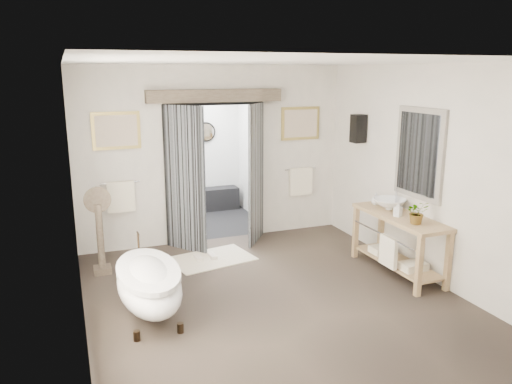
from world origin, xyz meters
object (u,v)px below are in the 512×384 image
at_px(basin, 389,204).
at_px(rug, 212,259).
at_px(vanity, 398,239).
at_px(clawfoot_tub, 149,284).

bearing_deg(basin, rug, 131.57).
bearing_deg(vanity, rug, 147.59).
xyz_separation_m(vanity, rug, (-2.29, 1.46, -0.50)).
height_order(clawfoot_tub, vanity, vanity).
distance_m(vanity, basin, 0.53).
bearing_deg(clawfoot_tub, basin, 4.92).
xyz_separation_m(clawfoot_tub, vanity, (3.47, -0.01, 0.12)).
relative_size(vanity, rug, 1.33).
xyz_separation_m(clawfoot_tub, rug, (1.18, 1.44, -0.37)).
bearing_deg(rug, basin, -25.86).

